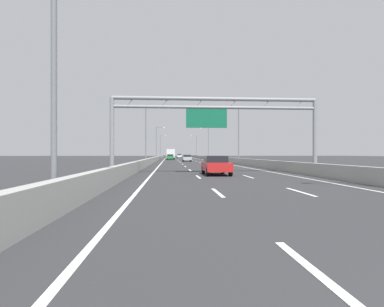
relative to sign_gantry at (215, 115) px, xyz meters
The scene contains 53 objects.
ground_plane 75.01m from the sign_gantry, 89.93° to the left, with size 260.00×260.00×0.00m, color #2D2D30.
lane_dash_left_0 22.26m from the sign_gantry, 94.50° to the right, with size 0.16×3.00×0.01m, color white.
lane_dash_left_1 13.66m from the sign_gantry, 97.67° to the right, with size 0.16×3.00×0.01m, color white.
lane_dash_left_2 6.32m from the sign_gantry, 115.02° to the right, with size 0.16×3.00×0.01m, color white.
lane_dash_left_3 7.44m from the sign_gantry, 107.65° to the left, with size 0.16×3.00×0.01m, color white.
lane_dash_left_4 15.25m from the sign_gantry, 96.77° to the left, with size 0.16×3.00×0.01m, color white.
lane_dash_left_5 23.92m from the sign_gantry, 94.17° to the left, with size 0.16×3.00×0.01m, color white.
lane_dash_left_6 32.76m from the sign_gantry, 93.01° to the left, with size 0.16×3.00×0.01m, color white.
lane_dash_left_7 41.67m from the sign_gantry, 92.36° to the left, with size 0.16×3.00×0.01m, color white.
lane_dash_left_8 50.62m from the sign_gantry, 91.94° to the left, with size 0.16×3.00×0.01m, color white.
lane_dash_left_9 59.58m from the sign_gantry, 91.64° to the left, with size 0.16×3.00×0.01m, color white.
lane_dash_left_10 68.55m from the sign_gantry, 91.43° to the left, with size 0.16×3.00×0.01m, color white.
lane_dash_left_11 77.52m from the sign_gantry, 91.26° to the left, with size 0.16×3.00×0.01m, color white.
lane_dash_left_12 86.51m from the sign_gantry, 91.13° to the left, with size 0.16×3.00×0.01m, color white.
lane_dash_left_13 95.49m from the sign_gantry, 91.02° to the left, with size 0.16×3.00×0.01m, color white.
lane_dash_left_14 104.48m from the sign_gantry, 90.93° to the left, with size 0.16×3.00×0.01m, color white.
lane_dash_left_15 113.47m from the sign_gantry, 90.86° to the left, with size 0.16×3.00×0.01m, color white.
lane_dash_left_16 122.46m from the sign_gantry, 90.80° to the left, with size 0.16×3.00×0.01m, color white.
lane_dash_left_17 131.45m from the sign_gantry, 90.74° to the left, with size 0.16×3.00×0.01m, color white.
lane_dash_right_1 13.69m from the sign_gantry, 81.47° to the right, with size 0.16×3.00×0.01m, color white.
lane_dash_right_2 6.38m from the sign_gantry, 62.53° to the right, with size 0.16×3.00×0.01m, color white.
lane_dash_right_3 7.48m from the sign_gantry, 70.48° to the left, with size 0.16×3.00×0.01m, color white.
lane_dash_right_4 15.27m from the sign_gantry, 82.47° to the left, with size 0.16×3.00×0.01m, color white.
lane_dash_right_5 23.93m from the sign_gantry, 85.36° to the left, with size 0.16×3.00×0.01m, color white.
lane_dash_right_6 32.77m from the sign_gantry, 86.64° to the left, with size 0.16×3.00×0.01m, color white.
lane_dash_right_7 41.68m from the sign_gantry, 87.37° to the left, with size 0.16×3.00×0.01m, color white.
lane_dash_right_8 50.62m from the sign_gantry, 87.84° to the left, with size 0.16×3.00×0.01m, color white.
lane_dash_right_9 59.58m from the sign_gantry, 88.17° to the left, with size 0.16×3.00×0.01m, color white.
lane_dash_right_10 68.55m from the sign_gantry, 88.41° to the left, with size 0.16×3.00×0.01m, color white.
lane_dash_right_11 77.53m from the sign_gantry, 88.59° to the left, with size 0.16×3.00×0.01m, color white.
lane_dash_right_12 86.51m from the sign_gantry, 88.74° to the left, with size 0.16×3.00×0.01m, color white.
lane_dash_right_13 95.49m from the sign_gantry, 88.86° to the left, with size 0.16×3.00×0.01m, color white.
lane_dash_right_14 104.48m from the sign_gantry, 88.96° to the left, with size 0.16×3.00×0.01m, color white.
lane_dash_right_15 113.47m from the sign_gantry, 89.04° to the left, with size 0.16×3.00×0.01m, color white.
lane_dash_right_16 122.46m from the sign_gantry, 89.11° to the left, with size 0.16×3.00×0.01m, color white.
lane_dash_right_17 131.46m from the sign_gantry, 89.17° to the left, with size 0.16×3.00×0.01m, color white.
edge_line_left 63.25m from the sign_gantry, 94.69° to the left, with size 0.16×176.00×0.01m, color white.
edge_line_right 63.27m from the sign_gantry, 85.14° to the left, with size 0.16×176.00×0.01m, color white.
barrier_left 85.24m from the sign_gantry, 94.58° to the left, with size 0.45×220.00×0.95m.
barrier_right 85.25m from the sign_gantry, 85.29° to the left, with size 0.45×220.00×0.95m.
sign_gantry is the anchor object (origin of this frame).
streetlamp_left_near 16.76m from the sign_gantry, 116.09° to the right, with size 2.58×0.28×9.50m.
streetlamp_left_mid 26.94m from the sign_gantry, 105.87° to the left, with size 2.58×0.28×9.50m.
streetlamp_right_mid 27.00m from the sign_gantry, 73.73° to the left, with size 2.58×0.28×9.50m.
streetlamp_left_far 67.27m from the sign_gantry, 96.29° to the left, with size 2.58×0.28×9.50m.
streetlamp_right_far 67.30m from the sign_gantry, 83.55° to the left, with size 2.58×0.28×9.50m.
streetlamp_left_distant 108.08m from the sign_gantry, 93.91° to the left, with size 2.58×0.28×9.50m.
streetlamp_right_distant 108.09m from the sign_gantry, 85.99° to the left, with size 2.58×0.28×9.50m.
red_car 4.37m from the sign_gantry, 94.10° to the right, with size 1.88×4.34×1.49m.
green_car 58.72m from the sign_gantry, 93.48° to the left, with size 1.85×4.29×1.46m.
white_car 94.18m from the sign_gantry, 90.01° to the left, with size 1.71×4.40×1.50m.
silver_car 40.66m from the sign_gantry, 90.06° to the left, with size 1.76×4.31×1.40m.
box_truck 67.72m from the sign_gantry, 92.86° to the left, with size 2.36×7.94×2.94m.
Camera 1 is at (-3.84, -0.71, 1.66)m, focal length 29.41 mm.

